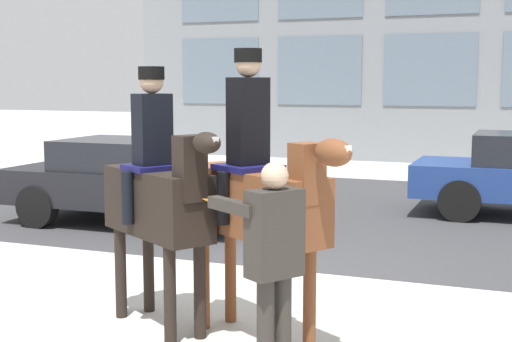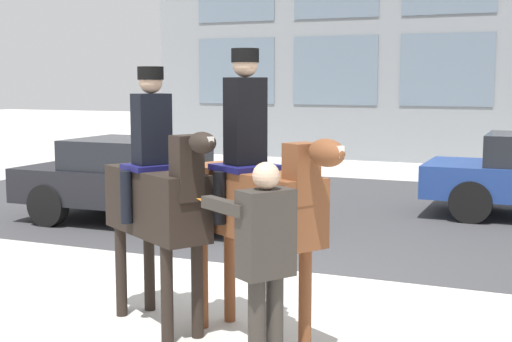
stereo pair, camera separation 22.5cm
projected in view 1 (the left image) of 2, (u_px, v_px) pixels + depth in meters
name	position (u px, v px, depth m)	size (l,w,h in m)	color
ground_plane	(275.00, 281.00, 8.30)	(80.00, 80.00, 0.00)	#B2AFA8
road_surface	(364.00, 212.00, 12.70)	(18.19, 8.50, 0.01)	#38383A
mounted_horse_lead	(159.00, 195.00, 6.56)	(1.58, 1.15, 2.44)	black
mounted_horse_companion	(256.00, 195.00, 6.17)	(1.84, 1.29, 2.59)	brown
pedestrian_bystander	(272.00, 259.00, 5.17)	(0.91, 0.49, 1.74)	#332D28
street_car_near_lane	(131.00, 179.00, 11.55)	(4.08, 1.83, 1.38)	black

